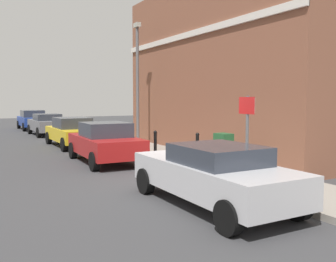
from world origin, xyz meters
name	(u,v)px	position (x,y,z in m)	size (l,w,h in m)	color
ground	(170,181)	(0.00, 0.00, 0.00)	(80.00, 80.00, 0.00)	#38383A
sidewalk	(146,150)	(2.05, 6.00, 0.07)	(2.31, 30.00, 0.15)	gray
corner_building	(247,69)	(6.20, 4.02, 3.70)	(6.11, 12.04, 7.39)	brown
car_silver	(213,174)	(-0.35, -2.61, 0.73)	(1.93, 4.44, 1.38)	#B7B7BC
car_red	(105,142)	(-0.54, 4.02, 0.76)	(2.01, 4.13, 1.50)	maroon
car_yellow	(72,132)	(-0.41, 9.30, 0.74)	(1.91, 4.38, 1.45)	gold
car_grey	(47,124)	(-0.37, 15.90, 0.73)	(1.92, 4.07, 1.40)	slate
car_blue	(33,120)	(-0.44, 21.12, 0.77)	(1.89, 4.01, 1.49)	navy
utility_cabinet	(223,153)	(1.94, 0.07, 0.68)	(0.46, 0.61, 1.15)	#1E4C28
bollard_near_cabinet	(197,146)	(2.04, 1.71, 0.70)	(0.14, 0.14, 1.04)	black
bollard_far_kerb	(155,143)	(1.14, 3.22, 0.70)	(0.14, 0.14, 1.04)	black
street_sign	(247,126)	(1.29, -1.79, 1.66)	(0.08, 0.60, 2.30)	#59595B
lamppost	(138,79)	(2.09, 6.94, 3.30)	(0.20, 0.44, 5.72)	#59595B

